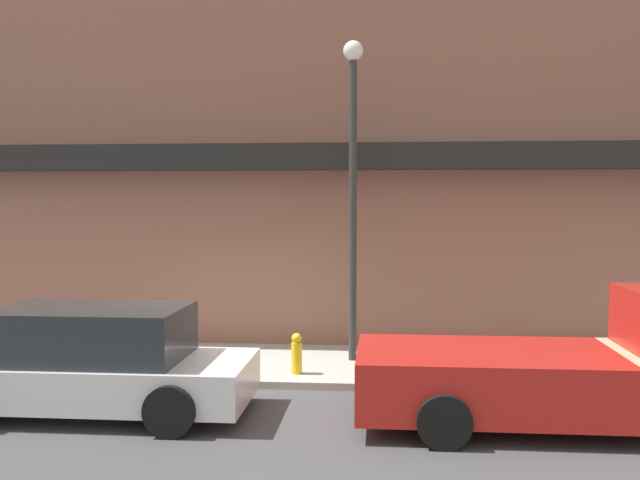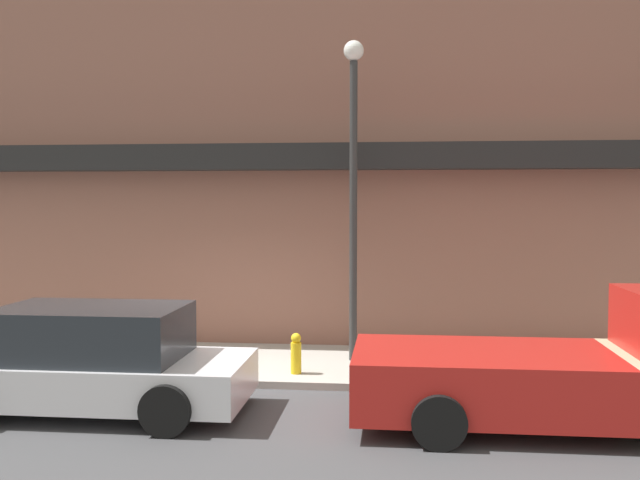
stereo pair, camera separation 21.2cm
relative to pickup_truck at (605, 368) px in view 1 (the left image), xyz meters
The scene contains 7 objects.
ground_plane 5.68m from the pickup_truck, 164.81° to the left, with size 80.00×80.00×0.00m, color #424244.
sidewalk 6.23m from the pickup_truck, 151.35° to the left, with size 36.00×2.99×0.12m.
building 8.82m from the pickup_truck, 132.37° to the left, with size 19.80×3.80×9.57m.
pickup_truck is the anchor object (origin of this frame).
parked_car 6.98m from the pickup_truck, behind, with size 4.43×2.05×1.51m.
fire_hydrant 4.82m from the pickup_truck, 154.72° to the left, with size 0.18×0.18×0.68m.
street_lamp 5.51m from the pickup_truck, 137.60° to the left, with size 0.36×0.36×5.71m.
Camera 1 is at (2.50, -11.07, 3.00)m, focal length 40.00 mm.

